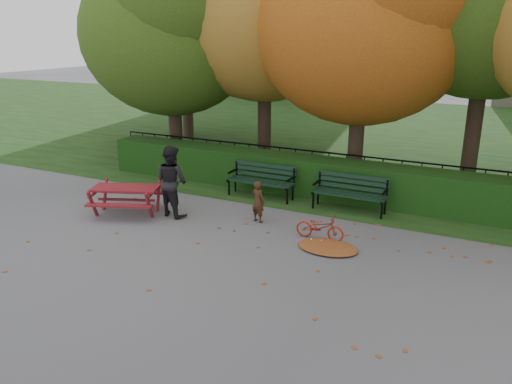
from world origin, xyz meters
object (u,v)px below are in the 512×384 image
at_px(picnic_table, 126,193).
at_px(adult, 172,181).
at_px(bicycle, 320,227).
at_px(bench_right, 350,190).
at_px(tree_c, 375,7).
at_px(bench_left, 262,178).
at_px(tree_a, 174,21).
at_px(child, 258,202).

bearing_deg(picnic_table, adult, -0.09).
height_order(picnic_table, bicycle, picnic_table).
bearing_deg(adult, bench_right, -136.94).
relative_size(tree_c, bench_right, 4.44).
height_order(bench_left, adult, adult).
height_order(tree_c, adult, tree_c).
bearing_deg(bench_left, bench_right, 0.00).
relative_size(tree_a, tree_c, 0.94).
relative_size(bench_left, bench_right, 1.00).
distance_m(tree_c, child, 6.04).
bearing_deg(tree_c, bicycle, -87.19).
relative_size(tree_a, bench_left, 4.16).
relative_size(bench_left, bicycle, 1.72).
bearing_deg(picnic_table, child, -5.02).
relative_size(tree_c, adult, 4.70).
bearing_deg(child, picnic_table, 32.35).
bearing_deg(tree_c, tree_a, -176.35).
relative_size(bench_left, child, 1.82).
relative_size(adult, bicycle, 1.63).
bearing_deg(bench_left, picnic_table, -132.20).
distance_m(tree_a, tree_c, 6.04).
height_order(adult, bicycle, adult).
height_order(picnic_table, child, child).
distance_m(bench_left, bench_right, 2.40).
distance_m(bench_left, picnic_table, 3.53).
bearing_deg(tree_a, adult, -57.72).
height_order(tree_c, bicycle, tree_c).
bearing_deg(bicycle, picnic_table, 94.98).
bearing_deg(picnic_table, tree_c, 25.86).
bearing_deg(bench_left, tree_a, 154.24).
distance_m(picnic_table, bicycle, 4.76).
bearing_deg(bicycle, bench_right, -3.31).
xyz_separation_m(child, bicycle, (1.63, -0.35, -0.22)).
distance_m(child, adult, 2.12).
bearing_deg(picnic_table, bench_left, 26.40).
distance_m(tree_a, child, 7.09).
xyz_separation_m(bench_right, picnic_table, (-4.77, -2.61, 0.00)).
bearing_deg(bench_right, tree_a, 163.39).
bearing_deg(child, tree_a, -21.88).
bearing_deg(tree_a, picnic_table, -71.33).
bearing_deg(bench_right, adult, -149.33).
relative_size(child, bicycle, 0.94).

